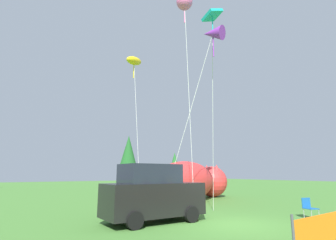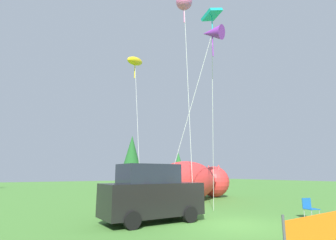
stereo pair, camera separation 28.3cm
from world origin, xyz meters
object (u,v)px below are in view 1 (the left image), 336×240
at_px(inflatable_cat, 192,182).
at_px(kite_pink_octopus, 185,3).
at_px(folding_chair, 309,206).
at_px(kite_teal_diamond, 212,20).
at_px(parked_car, 153,194).
at_px(kite_purple_delta, 213,34).
at_px(kite_yellow_hero, 134,61).

relative_size(inflatable_cat, kite_pink_octopus, 0.73).
xyz_separation_m(folding_chair, kite_teal_diamond, (-2.87, 2.70, 9.72)).
distance_m(parked_car, kite_purple_delta, 8.62).
bearing_deg(kite_teal_diamond, inflatable_cat, 62.77).
xyz_separation_m(kite_yellow_hero, kite_purple_delta, (1.35, -6.81, -0.73)).
relative_size(parked_car, kite_pink_octopus, 0.35).
height_order(parked_car, kite_teal_diamond, kite_teal_diamond).
bearing_deg(parked_car, kite_purple_delta, -9.43).
height_order(folding_chair, kite_yellow_hero, kite_yellow_hero).
height_order(parked_car, kite_purple_delta, kite_purple_delta).
height_order(parked_car, kite_pink_octopus, kite_pink_octopus).
distance_m(kite_teal_diamond, kite_purple_delta, 1.20).
xyz_separation_m(kite_pink_octopus, kite_purple_delta, (0.80, -1.35, -2.36)).
distance_m(parked_car, folding_chair, 7.03).
bearing_deg(folding_chair, kite_purple_delta, -112.54).
bearing_deg(parked_car, folding_chair, -25.35).
distance_m(folding_chair, kite_purple_delta, 9.48).
height_order(inflatable_cat, kite_yellow_hero, kite_yellow_hero).
bearing_deg(kite_purple_delta, inflatable_cat, 61.81).
xyz_separation_m(folding_chair, kite_pink_octopus, (-3.97, 3.74, 10.96)).
relative_size(parked_car, inflatable_cat, 0.48).
bearing_deg(kite_teal_diamond, kite_purple_delta, -134.10).
relative_size(folding_chair, kite_pink_octopus, 0.07).
xyz_separation_m(inflatable_cat, kite_yellow_hero, (-4.88, 0.22, 8.54)).
xyz_separation_m(kite_teal_diamond, kite_purple_delta, (-0.30, -0.31, -1.12)).
distance_m(folding_chair, kite_teal_diamond, 10.49).
height_order(kite_yellow_hero, kite_purple_delta, kite_yellow_hero).
distance_m(kite_pink_octopus, kite_purple_delta, 2.84).
relative_size(parked_car, kite_yellow_hero, 0.40).
distance_m(parked_car, kite_teal_diamond, 9.76).
distance_m(inflatable_cat, kite_teal_diamond, 11.39).
bearing_deg(kite_yellow_hero, parked_car, -106.47).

